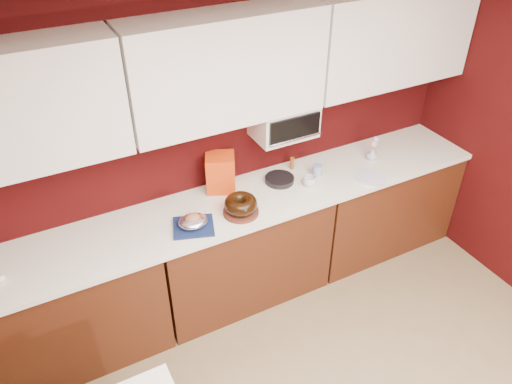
{
  "coord_description": "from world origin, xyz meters",
  "views": [
    {
      "loc": [
        -1.23,
        -0.68,
        3.03
      ],
      "look_at": [
        0.09,
        1.84,
        1.02
      ],
      "focal_mm": 35.0,
      "sensor_mm": 36.0,
      "label": 1
    }
  ],
  "objects": [
    {
      "name": "coffee_mug",
      "position": [
        0.56,
        1.88,
        0.95
      ],
      "size": [
        0.12,
        0.12,
        0.09
      ],
      "primitive_type": "imported",
      "rotation": [
        0.0,
        0.0,
        0.84
      ],
      "color": "silver",
      "rests_on": "countertop"
    },
    {
      "name": "toaster_oven",
      "position": [
        0.45,
        2.1,
        1.38
      ],
      "size": [
        0.45,
        0.3,
        0.25
      ],
      "primitive_type": "cube",
      "color": "white",
      "rests_on": "upper_cabinet_center"
    },
    {
      "name": "roasted_ham",
      "position": [
        -0.4,
        1.82,
        0.98
      ],
      "size": [
        0.12,
        0.11,
        0.07
      ],
      "primitive_type": "ellipsoid",
      "rotation": [
        0.0,
        0.0,
        -0.25
      ],
      "color": "#A96A4D",
      "rests_on": "foil_ham_nest"
    },
    {
      "name": "cake_base",
      "position": [
        -0.05,
        1.81,
        0.91
      ],
      "size": [
        0.32,
        0.32,
        0.02
      ],
      "primitive_type": "cylinder",
      "rotation": [
        0.0,
        0.0,
        0.37
      ],
      "color": "#5A281B",
      "rests_on": "countertop"
    },
    {
      "name": "egg_right",
      "position": [
        -1.59,
        1.88,
        0.92
      ],
      "size": [
        0.06,
        0.05,
        0.04
      ],
      "primitive_type": "ellipsoid",
      "rotation": [
        0.0,
        0.0,
        -0.26
      ],
      "color": "white",
      "rests_on": "countertop"
    },
    {
      "name": "base_cabinet_right",
      "position": [
        1.33,
        1.94,
        0.43
      ],
      "size": [
        1.31,
        0.58,
        0.86
      ],
      "primitive_type": "cube",
      "color": "#4A210E",
      "rests_on": "floor"
    },
    {
      "name": "dark_pan",
      "position": [
        0.39,
        2.03,
        0.92
      ],
      "size": [
        0.24,
        0.24,
        0.04
      ],
      "primitive_type": "cylinder",
      "rotation": [
        0.0,
        0.0,
        0.09
      ],
      "color": "black",
      "rests_on": "countertop"
    },
    {
      "name": "toaster_oven_handle",
      "position": [
        0.45,
        1.93,
        1.3
      ],
      "size": [
        0.42,
        0.02,
        0.02
      ],
      "primitive_type": "cylinder",
      "rotation": [
        0.0,
        1.57,
        0.0
      ],
      "color": "silver",
      "rests_on": "toaster_oven"
    },
    {
      "name": "bundt_cake",
      "position": [
        -0.05,
        1.81,
        0.98
      ],
      "size": [
        0.29,
        0.29,
        0.09
      ],
      "primitive_type": "torus",
      "rotation": [
        0.0,
        0.0,
        0.3
      ],
      "color": "black",
      "rests_on": "cake_base"
    },
    {
      "name": "foil_ham_nest",
      "position": [
        -0.4,
        1.82,
        0.96
      ],
      "size": [
        0.24,
        0.22,
        0.07
      ],
      "primitive_type": "ellipsoid",
      "rotation": [
        0.0,
        0.0,
        -0.35
      ],
      "color": "white",
      "rests_on": "navy_towel"
    },
    {
      "name": "wall_back",
      "position": [
        0.0,
        2.25,
        1.25
      ],
      "size": [
        4.0,
        0.02,
        2.5
      ],
      "primitive_type": "cube",
      "color": "#360707",
      "rests_on": "floor"
    },
    {
      "name": "amber_bottle",
      "position": [
        0.57,
        2.14,
        0.95
      ],
      "size": [
        0.04,
        0.04,
        0.1
      ],
      "primitive_type": "cylinder",
      "rotation": [
        0.0,
        0.0,
        0.36
      ],
      "color": "brown",
      "rests_on": "countertop"
    },
    {
      "name": "china_plate",
      "position": [
        1.03,
        1.74,
        0.91
      ],
      "size": [
        0.25,
        0.25,
        0.01
      ],
      "primitive_type": "cylinder",
      "rotation": [
        0.0,
        0.0,
        -0.05
      ],
      "color": "white",
      "rests_on": "countertop"
    },
    {
      "name": "flower_blue",
      "position": [
        1.24,
        1.98,
        1.07
      ],
      "size": [
        0.05,
        0.05,
        0.05
      ],
      "primitive_type": "sphere",
      "color": "#94BFED",
      "rests_on": "flower_vase"
    },
    {
      "name": "upper_cabinet_right",
      "position": [
        1.33,
        2.08,
        1.85
      ],
      "size": [
        1.31,
        0.33,
        0.7
      ],
      "primitive_type": "cube",
      "color": "white",
      "rests_on": "wall_back"
    },
    {
      "name": "toaster_oven_door",
      "position": [
        0.45,
        1.94,
        1.38
      ],
      "size": [
        0.4,
        0.02,
        0.18
      ],
      "primitive_type": "cube",
      "color": "black",
      "rests_on": "toaster_oven"
    },
    {
      "name": "navy_towel",
      "position": [
        -0.4,
        1.82,
        0.91
      ],
      "size": [
        0.33,
        0.3,
        0.02
      ],
      "primitive_type": "cube",
      "rotation": [
        0.0,
        0.0,
        -0.33
      ],
      "color": "#14214B",
      "rests_on": "countertop"
    },
    {
      "name": "flower_pink",
      "position": [
        1.21,
        1.96,
        1.05
      ],
      "size": [
        0.06,
        0.06,
        0.06
      ],
      "primitive_type": "sphere",
      "color": "pink",
      "rests_on": "flower_vase"
    },
    {
      "name": "base_cabinet_center",
      "position": [
        0.0,
        1.94,
        0.43
      ],
      "size": [
        1.31,
        0.58,
        0.86
      ],
      "primitive_type": "cube",
      "color": "#4A210E",
      "rests_on": "floor"
    },
    {
      "name": "upper_cabinet_center",
      "position": [
        0.0,
        2.08,
        1.85
      ],
      "size": [
        1.31,
        0.33,
        0.7
      ],
      "primitive_type": "cube",
      "color": "white",
      "rests_on": "wall_back"
    },
    {
      "name": "flower_vase",
      "position": [
        1.21,
        1.96,
        0.95
      ],
      "size": [
        0.09,
        0.09,
        0.11
      ],
      "primitive_type": "imported",
      "rotation": [
        0.0,
        0.0,
        -0.24
      ],
      "color": "#AAB6C1",
      "rests_on": "countertop"
    },
    {
      "name": "countertop",
      "position": [
        0.0,
        1.94,
        0.88
      ],
      "size": [
        4.0,
        0.62,
        0.04
      ],
      "primitive_type": "cube",
      "color": "white",
      "rests_on": "base_cabinet_center"
    },
    {
      "name": "blue_jar",
      "position": [
        0.69,
        1.97,
        0.95
      ],
      "size": [
        0.09,
        0.09,
        0.09
      ],
      "primitive_type": "cylinder",
      "rotation": [
        0.0,
        0.0,
        -0.14
      ],
      "color": "#1A3C94",
      "rests_on": "countertop"
    },
    {
      "name": "pandoro_box",
      "position": [
        -0.04,
        2.15,
        1.04
      ],
      "size": [
        0.27,
        0.26,
        0.28
      ],
      "primitive_type": "cube",
      "rotation": [
        0.0,
        0.0,
        -0.41
      ],
      "color": "red",
      "rests_on": "countertop"
    },
    {
      "name": "base_cabinet_left",
      "position": [
        -1.33,
        1.94,
        0.43
      ],
      "size": [
        1.31,
        0.58,
        0.86
      ],
      "primitive_type": "cube",
      "color": "#4A210E",
      "rests_on": "floor"
    }
  ]
}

